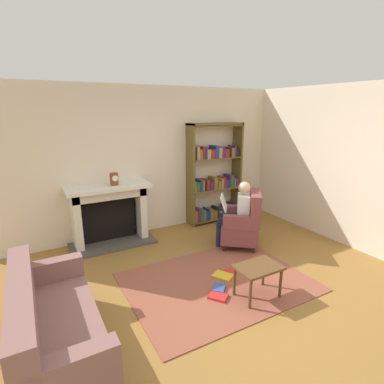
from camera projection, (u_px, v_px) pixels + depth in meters
The scene contains 12 objects.
ground at pixel (230, 293), 3.87m from camera, with size 14.00×14.00×0.00m, color olive.
back_wall at pixel (153, 161), 5.67m from camera, with size 5.60×0.10×2.70m, color beige.
side_wall_right at pixel (307, 160), 5.81m from camera, with size 0.10×5.20×2.70m, color beige.
area_rug at pixel (217, 282), 4.13m from camera, with size 2.40×1.80×0.01m, color brown.
fireplace at pixel (109, 212), 5.23m from camera, with size 1.42×0.64×1.06m.
mantel_clock at pixel (114, 179), 5.04m from camera, with size 0.14×0.14×0.20m.
bookshelf at pixel (214, 177), 6.18m from camera, with size 1.16×0.32×2.03m.
armchair_reading at pixel (244, 223), 5.11m from camera, with size 0.88×0.89×0.97m.
seated_reader at pixel (237, 212), 5.08m from camera, with size 0.59×0.57×1.14m.
sofa_floral at pixel (53, 329), 2.79m from camera, with size 0.73×1.70×0.85m.
side_table at pixel (258, 271), 3.72m from camera, with size 0.56×0.39×0.42m.
scattered_books at pixel (222, 283), 4.05m from camera, with size 0.68×0.67×0.04m.
Camera 1 is at (-2.07, -2.73, 2.28)m, focal length 28.28 mm.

